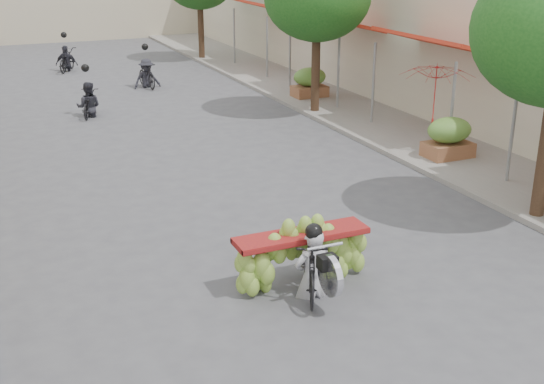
{
  "coord_description": "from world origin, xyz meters",
  "views": [
    {
      "loc": [
        -4.72,
        -5.67,
        5.35
      ],
      "look_at": [
        -0.1,
        4.93,
        1.1
      ],
      "focal_mm": 45.0,
      "sensor_mm": 36.0,
      "label": 1
    }
  ],
  "objects": [
    {
      "name": "sidewalk_right",
      "position": [
        7.0,
        15.0,
        0.06
      ],
      "size": [
        4.0,
        60.0,
        0.12
      ],
      "primitive_type": "cube",
      "color": "gray",
      "rests_on": "ground"
    },
    {
      "name": "shophouse_row_right",
      "position": [
        11.99,
        14.0,
        3.0
      ],
      "size": [
        9.77,
        40.0,
        6.0
      ],
      "color": "beige",
      "rests_on": "ground"
    },
    {
      "name": "produce_crate_mid",
      "position": [
        6.2,
        8.0,
        0.71
      ],
      "size": [
        1.2,
        0.88,
        1.16
      ],
      "color": "brown",
      "rests_on": "ground"
    },
    {
      "name": "produce_crate_far",
      "position": [
        6.2,
        16.0,
        0.71
      ],
      "size": [
        1.2,
        0.88,
        1.16
      ],
      "color": "brown",
      "rests_on": "ground"
    },
    {
      "name": "banana_motorbike",
      "position": [
        -0.24,
        3.19,
        0.7
      ],
      "size": [
        2.25,
        1.88,
        2.1
      ],
      "color": "black",
      "rests_on": "ground"
    },
    {
      "name": "market_umbrella",
      "position": [
        6.07,
        8.52,
        2.46
      ],
      "size": [
        2.25,
        2.25,
        1.73
      ],
      "rotation": [
        0.0,
        0.0,
        -0.21
      ],
      "color": "#A91816",
      "rests_on": "ground"
    },
    {
      "name": "pedestrian",
      "position": [
        6.14,
        16.49,
        0.88
      ],
      "size": [
        0.88,
        0.8,
        1.53
      ],
      "rotation": [
        0.0,
        0.0,
        3.75
      ],
      "color": "silver",
      "rests_on": "ground"
    },
    {
      "name": "bg_motorbike_a",
      "position": [
        -1.5,
        16.64,
        0.77
      ],
      "size": [
        1.02,
        1.58,
        1.95
      ],
      "color": "black",
      "rests_on": "ground"
    },
    {
      "name": "bg_motorbike_b",
      "position": [
        1.36,
        20.47,
        0.84
      ],
      "size": [
        1.12,
        1.75,
        1.95
      ],
      "color": "black",
      "rests_on": "ground"
    },
    {
      "name": "bg_motorbike_c",
      "position": [
        -1.0,
        25.41,
        0.78
      ],
      "size": [
        1.32,
        1.85,
        1.95
      ],
      "color": "black",
      "rests_on": "ground"
    }
  ]
}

